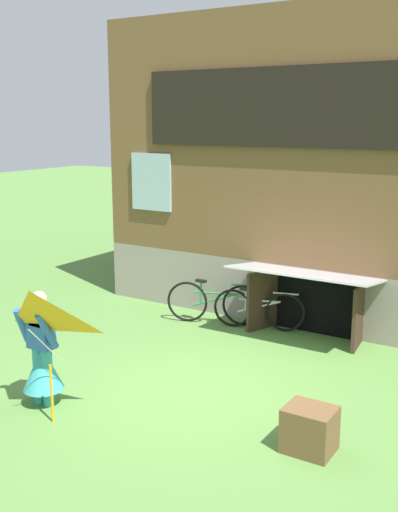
{
  "coord_description": "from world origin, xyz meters",
  "views": [
    {
      "loc": [
        4.18,
        -6.71,
        3.62
      ],
      "look_at": [
        -0.4,
        0.62,
        1.7
      ],
      "focal_mm": 43.53,
      "sensor_mm": 36.0,
      "label": 1
    }
  ],
  "objects_px": {
    "person": "(42,358)",
    "bicycle_green": "(215,303)",
    "bicycle_silver": "(259,309)",
    "kite": "(31,326)",
    "wooden_crate": "(310,429)"
  },
  "relations": [
    {
      "from": "person",
      "to": "kite",
      "type": "xyz_separation_m",
      "value": [
        0.41,
        -0.51,
        0.65
      ]
    },
    {
      "from": "kite",
      "to": "wooden_crate",
      "type": "bearing_deg",
      "value": 22.88
    },
    {
      "from": "person",
      "to": "wooden_crate",
      "type": "bearing_deg",
      "value": 5.79
    },
    {
      "from": "person",
      "to": "bicycle_silver",
      "type": "relative_size",
      "value": 0.97
    },
    {
      "from": "wooden_crate",
      "to": "kite",
      "type": "bearing_deg",
      "value": -157.12
    },
    {
      "from": "person",
      "to": "bicycle_green",
      "type": "xyz_separation_m",
      "value": [
        0.22,
        3.97,
        -0.25
      ]
    },
    {
      "from": "person",
      "to": "bicycle_green",
      "type": "bearing_deg",
      "value": 80.31
    },
    {
      "from": "person",
      "to": "kite",
      "type": "distance_m",
      "value": 0.92
    },
    {
      "from": "kite",
      "to": "bicycle_silver",
      "type": "relative_size",
      "value": 1.04
    },
    {
      "from": "bicycle_silver",
      "to": "bicycle_green",
      "type": "distance_m",
      "value": 0.82
    },
    {
      "from": "bicycle_green",
      "to": "wooden_crate",
      "type": "distance_m",
      "value": 4.51
    },
    {
      "from": "bicycle_green",
      "to": "wooden_crate",
      "type": "xyz_separation_m",
      "value": [
        3.14,
        -3.23,
        -0.13
      ]
    },
    {
      "from": "person",
      "to": "bicycle_silver",
      "type": "bearing_deg",
      "value": 69.44
    },
    {
      "from": "person",
      "to": "bicycle_green",
      "type": "distance_m",
      "value": 3.98
    },
    {
      "from": "bicycle_green",
      "to": "bicycle_silver",
      "type": "bearing_deg",
      "value": -9.45
    }
  ]
}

